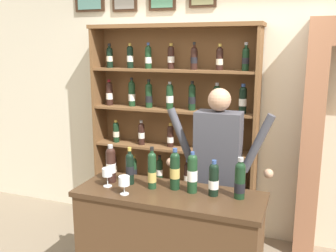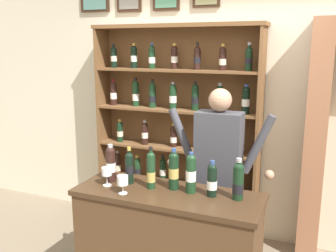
% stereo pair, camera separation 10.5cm
% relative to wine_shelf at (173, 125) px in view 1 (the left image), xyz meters
% --- Properties ---
extents(back_wall, '(12.00, 0.19, 3.17)m').
position_rel_wine_shelf_xyz_m(back_wall, '(0.30, 0.21, 0.38)').
color(back_wall, beige).
rests_on(back_wall, ground).
extents(wine_shelf, '(1.85, 0.31, 2.27)m').
position_rel_wine_shelf_xyz_m(wine_shelf, '(0.00, 0.00, 0.00)').
color(wine_shelf, brown).
rests_on(wine_shelf, ground).
extents(tasting_counter, '(1.43, 0.53, 0.97)m').
position_rel_wine_shelf_xyz_m(tasting_counter, '(0.42, -1.26, -0.72)').
color(tasting_counter, '#4C331E').
rests_on(tasting_counter, ground).
extents(shopkeeper, '(0.95, 0.22, 1.71)m').
position_rel_wine_shelf_xyz_m(shopkeeper, '(0.66, -0.69, -0.15)').
color(shopkeeper, '#2D3347').
rests_on(shopkeeper, ground).
extents(tasting_bottle_rosso, '(0.08, 0.08, 0.31)m').
position_rel_wine_shelf_xyz_m(tasting_bottle_rosso, '(-0.10, -1.21, -0.08)').
color(tasting_bottle_rosso, black).
rests_on(tasting_bottle_rosso, tasting_counter).
extents(tasting_bottle_brunello, '(0.07, 0.07, 0.30)m').
position_rel_wine_shelf_xyz_m(tasting_bottle_brunello, '(0.07, -1.20, -0.10)').
color(tasting_bottle_brunello, black).
rests_on(tasting_bottle_brunello, tasting_counter).
extents(tasting_bottle_riserva, '(0.07, 0.07, 0.33)m').
position_rel_wine_shelf_xyz_m(tasting_bottle_riserva, '(0.27, -1.23, -0.09)').
color(tasting_bottle_riserva, '#19381E').
rests_on(tasting_bottle_riserva, tasting_counter).
extents(tasting_bottle_vin_santo, '(0.08, 0.08, 0.32)m').
position_rel_wine_shelf_xyz_m(tasting_bottle_vin_santo, '(0.44, -1.18, -0.08)').
color(tasting_bottle_vin_santo, black).
rests_on(tasting_bottle_vin_santo, tasting_counter).
extents(tasting_bottle_chianti, '(0.08, 0.08, 0.32)m').
position_rel_wine_shelf_xyz_m(tasting_bottle_chianti, '(0.58, -1.20, -0.08)').
color(tasting_bottle_chianti, '#19381E').
rests_on(tasting_bottle_chianti, tasting_counter).
extents(tasting_bottle_super_tuscan, '(0.07, 0.07, 0.27)m').
position_rel_wine_shelf_xyz_m(tasting_bottle_super_tuscan, '(0.75, -1.20, -0.11)').
color(tasting_bottle_super_tuscan, black).
rests_on(tasting_bottle_super_tuscan, tasting_counter).
extents(tasting_bottle_grappa, '(0.08, 0.08, 0.31)m').
position_rel_wine_shelf_xyz_m(tasting_bottle_grappa, '(0.94, -1.18, -0.09)').
color(tasting_bottle_grappa, black).
rests_on(tasting_bottle_grappa, tasting_counter).
extents(wine_glass_spare, '(0.08, 0.08, 0.14)m').
position_rel_wine_shelf_xyz_m(wine_glass_spare, '(0.12, -1.41, -0.13)').
color(wine_glass_spare, silver).
rests_on(wine_glass_spare, tasting_counter).
extents(wine_glass_right, '(0.08, 0.08, 0.15)m').
position_rel_wine_shelf_xyz_m(wine_glass_right, '(-0.08, -1.32, -0.13)').
color(wine_glass_right, silver).
rests_on(wine_glass_right, tasting_counter).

